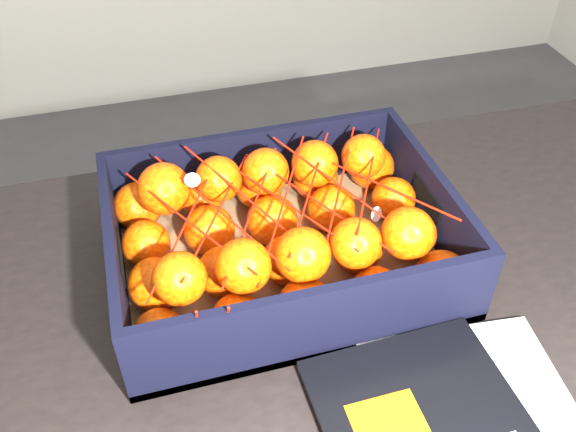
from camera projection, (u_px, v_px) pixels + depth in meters
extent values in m
cube|color=black|center=(359.00, 338.00, 0.77)|extent=(1.21, 0.82, 0.04)
cylinder|color=black|center=(523.00, 266.00, 1.38)|extent=(0.06, 0.06, 0.71)
cube|color=orange|center=(387.00, 420.00, 0.64)|extent=(0.08, 0.06, 0.00)
cube|color=olive|center=(282.00, 260.00, 0.83)|extent=(0.43, 0.32, 0.01)
cube|color=black|center=(254.00, 163.00, 0.91)|extent=(0.43, 0.01, 0.11)
cube|color=black|center=(319.00, 324.00, 0.69)|extent=(0.43, 0.01, 0.11)
cube|color=black|center=(116.00, 264.00, 0.75)|extent=(0.01, 0.30, 0.11)
cube|color=black|center=(430.00, 204.00, 0.84)|extent=(0.01, 0.30, 0.11)
sphere|color=#FA4905|center=(160.00, 336.00, 0.69)|extent=(0.06, 0.06, 0.06)
sphere|color=#FA4905|center=(155.00, 284.00, 0.75)|extent=(0.07, 0.07, 0.07)
sphere|color=#FA4905|center=(146.00, 244.00, 0.80)|extent=(0.06, 0.06, 0.06)
sphere|color=#FA4905|center=(138.00, 206.00, 0.85)|extent=(0.07, 0.07, 0.07)
sphere|color=#FA4905|center=(238.00, 320.00, 0.70)|extent=(0.06, 0.06, 0.06)
sphere|color=#FA4905|center=(223.00, 272.00, 0.76)|extent=(0.06, 0.06, 0.06)
sphere|color=#FA4905|center=(209.00, 230.00, 0.82)|extent=(0.07, 0.07, 0.07)
sphere|color=#FA4905|center=(202.00, 195.00, 0.87)|extent=(0.06, 0.06, 0.06)
sphere|color=#FA4905|center=(306.00, 306.00, 0.72)|extent=(0.07, 0.07, 0.07)
sphere|color=#FA4905|center=(287.00, 261.00, 0.78)|extent=(0.06, 0.06, 0.06)
sphere|color=#FA4905|center=(272.00, 220.00, 0.83)|extent=(0.07, 0.07, 0.07)
sphere|color=#FA4905|center=(259.00, 186.00, 0.89)|extent=(0.07, 0.07, 0.07)
sphere|color=#FA4905|center=(376.00, 293.00, 0.74)|extent=(0.06, 0.06, 0.06)
sphere|color=#FA4905|center=(357.00, 248.00, 0.79)|extent=(0.07, 0.07, 0.07)
sphere|color=#FA4905|center=(331.00, 209.00, 0.85)|extent=(0.07, 0.07, 0.07)
sphere|color=#FA4905|center=(315.00, 177.00, 0.90)|extent=(0.07, 0.07, 0.07)
sphere|color=#FA4905|center=(441.00, 277.00, 0.75)|extent=(0.07, 0.07, 0.07)
sphere|color=#FA4905|center=(412.00, 234.00, 0.81)|extent=(0.06, 0.06, 0.06)
sphere|color=#FA4905|center=(394.00, 199.00, 0.87)|extent=(0.06, 0.06, 0.06)
sphere|color=#FA4905|center=(371.00, 167.00, 0.92)|extent=(0.07, 0.07, 0.07)
sphere|color=#FA4905|center=(179.00, 279.00, 0.68)|extent=(0.06, 0.06, 0.06)
sphere|color=#FA4905|center=(164.00, 189.00, 0.80)|extent=(0.07, 0.07, 0.07)
sphere|color=#FA4905|center=(243.00, 266.00, 0.70)|extent=(0.06, 0.06, 0.06)
sphere|color=#FA4905|center=(218.00, 179.00, 0.82)|extent=(0.06, 0.06, 0.06)
sphere|color=#FA4905|center=(303.00, 255.00, 0.71)|extent=(0.07, 0.07, 0.07)
sphere|color=#FA4905|center=(266.00, 172.00, 0.83)|extent=(0.06, 0.06, 0.06)
sphere|color=#FA4905|center=(356.00, 243.00, 0.73)|extent=(0.06, 0.06, 0.06)
sphere|color=#FA4905|center=(315.00, 164.00, 0.84)|extent=(0.06, 0.06, 0.06)
sphere|color=#FA4905|center=(408.00, 233.00, 0.74)|extent=(0.06, 0.06, 0.06)
sphere|color=#FA4905|center=(363.00, 156.00, 0.85)|extent=(0.06, 0.06, 0.06)
cylinder|color=#BC1507|center=(186.00, 220.00, 0.73)|extent=(0.12, 0.22, 0.01)
cylinder|color=#BC1507|center=(217.00, 209.00, 0.75)|extent=(0.12, 0.22, 0.03)
cylinder|color=#BC1507|center=(248.00, 199.00, 0.76)|extent=(0.12, 0.22, 0.03)
cylinder|color=#BC1507|center=(281.00, 200.00, 0.76)|extent=(0.12, 0.22, 0.00)
cylinder|color=#BC1507|center=(314.00, 199.00, 0.77)|extent=(0.12, 0.22, 0.01)
cylinder|color=#BC1507|center=(342.00, 187.00, 0.78)|extent=(0.12, 0.22, 0.03)
cylinder|color=#BC1507|center=(374.00, 182.00, 0.78)|extent=(0.12, 0.22, 0.03)
cylinder|color=#BC1507|center=(186.00, 222.00, 0.73)|extent=(0.12, 0.22, 0.01)
cylinder|color=#BC1507|center=(218.00, 211.00, 0.75)|extent=(0.12, 0.22, 0.02)
cylinder|color=#BC1507|center=(252.00, 211.00, 0.75)|extent=(0.12, 0.22, 0.01)
cylinder|color=#BC1507|center=(283.00, 204.00, 0.76)|extent=(0.12, 0.22, 0.03)
cylinder|color=#BC1507|center=(311.00, 188.00, 0.77)|extent=(0.12, 0.22, 0.01)
cylinder|color=#BC1507|center=(340.00, 186.00, 0.78)|extent=(0.12, 0.22, 0.02)
cylinder|color=#BC1507|center=(369.00, 176.00, 0.79)|extent=(0.12, 0.22, 0.03)
cylinder|color=#BC1507|center=(198.00, 327.00, 0.65)|extent=(0.00, 0.03, 0.09)
cylinder|color=#BC1507|center=(226.00, 321.00, 0.66)|extent=(0.01, 0.04, 0.08)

